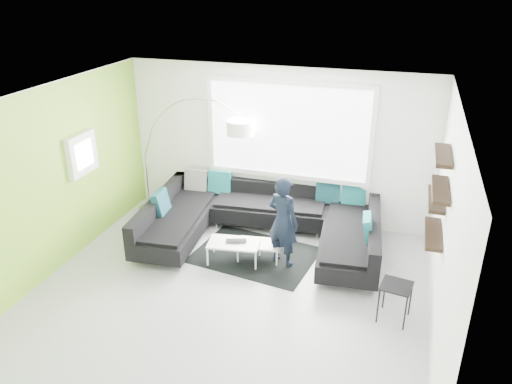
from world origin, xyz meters
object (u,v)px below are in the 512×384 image
at_px(sectional_sofa, 262,225).
at_px(laptop, 236,243).
at_px(arc_lamp, 145,155).
at_px(side_table, 394,302).
at_px(person, 283,222).
at_px(coffee_table, 246,250).

bearing_deg(sectional_sofa, laptop, -113.13).
xyz_separation_m(arc_lamp, side_table, (4.70, -2.01, -0.86)).
relative_size(sectional_sofa, arc_lamp, 1.79).
xyz_separation_m(sectional_sofa, person, (0.49, -0.48, 0.37)).
height_order(sectional_sofa, arc_lamp, arc_lamp).
bearing_deg(side_table, sectional_sofa, 148.26).
distance_m(arc_lamp, person, 3.17).
bearing_deg(sectional_sofa, side_table, -36.95).
height_order(arc_lamp, person, arc_lamp).
bearing_deg(coffee_table, person, -0.12).
height_order(side_table, laptop, side_table).
distance_m(coffee_table, arc_lamp, 2.82).
bearing_deg(arc_lamp, sectional_sofa, -16.25).
height_order(sectional_sofa, side_table, sectional_sofa).
bearing_deg(side_table, arc_lamp, 156.81).
relative_size(sectional_sofa, laptop, 10.82).
relative_size(arc_lamp, laptop, 6.05).
bearing_deg(person, side_table, 174.88).
height_order(arc_lamp, laptop, arc_lamp).
xyz_separation_m(sectional_sofa, arc_lamp, (-2.46, 0.63, 0.76)).
bearing_deg(laptop, coffee_table, 20.92).
bearing_deg(sectional_sofa, arc_lamp, 160.50).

